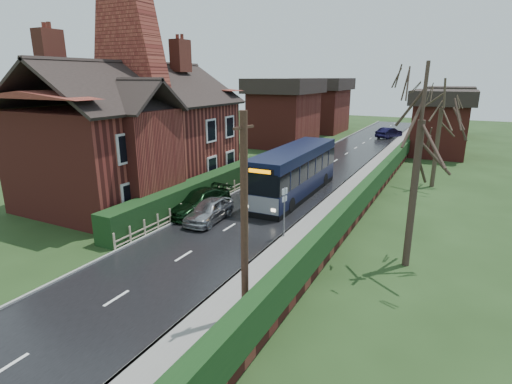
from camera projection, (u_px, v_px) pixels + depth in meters
The scene contains 18 objects.
ground at pixel (208, 241), 19.65m from camera, with size 140.00×140.00×0.00m, color #2B491F.
road at pixel (287, 191), 28.20m from camera, with size 6.00×100.00×0.02m, color black.
pavement at pixel (347, 198), 26.32m from camera, with size 2.50×100.00×0.14m, color slate.
kerb_right at pixel (329, 196), 26.85m from camera, with size 0.12×100.00×0.14m, color gray.
kerb_left at pixel (249, 185), 29.52m from camera, with size 0.12×100.00×0.10m, color gray.
front_hedge at pixel (201, 191), 25.41m from camera, with size 1.20×16.00×1.60m, color black.
picket_fence at pixel (211, 197), 25.18m from camera, with size 0.10×16.00×0.90m, color tan, non-canonical shape.
right_wall_hedge at pixel (372, 187), 25.38m from camera, with size 0.60×50.00×1.80m.
brick_house at pixel (136, 130), 26.35m from camera, with size 9.30×14.60×10.30m.
bus at pixel (294, 173), 26.70m from camera, with size 2.58×10.70×3.24m.
car_silver at pixel (209, 210), 22.15m from camera, with size 1.51×3.76×1.28m, color #ADADB2.
car_green at pixel (199, 202), 23.51m from camera, with size 1.89×4.65×1.35m, color black.
car_distant at pixel (389, 133), 52.47m from camera, with size 1.48×4.23×1.39m, color black.
bus_stop_sign at pixel (284, 206), 19.43m from camera, with size 0.13×0.40×2.64m.
telegraph_pole at pixel (244, 222), 12.31m from camera, with size 0.24×0.88×6.86m.
tree_right_near at pixel (423, 109), 15.32m from camera, with size 4.08×4.08×8.81m.
tree_right_far at pixel (442, 102), 27.69m from camera, with size 4.20×4.20×8.11m.
tree_house_side at pixel (173, 83), 36.38m from camera, with size 4.26×4.26×9.69m.
Camera 1 is at (10.40, -15.13, 7.77)m, focal length 28.00 mm.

